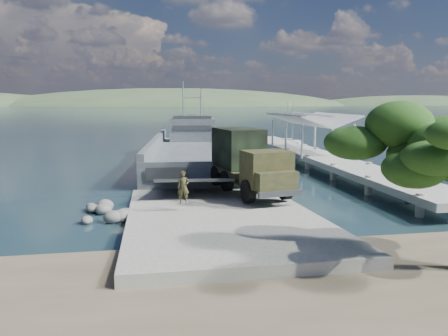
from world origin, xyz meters
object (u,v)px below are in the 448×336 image
sailboat_far (287,143)px  overhang_tree (448,149)px  military_truck (247,161)px  sailboat_near (293,146)px  landing_craft (193,156)px  pier (313,149)px  soldier (183,194)px

sailboat_far → overhang_tree: 48.59m
overhang_tree → sailboat_far: bearing=79.0°
sailboat_far → military_truck: bearing=-96.3°
military_truck → sailboat_near: bearing=55.8°
landing_craft → sailboat_near: bearing=45.7°
pier → landing_craft: landing_craft is taller
sailboat_near → sailboat_far: bearing=76.1°
pier → sailboat_far: sailboat_far is taller
military_truck → overhang_tree: size_ratio=1.40×
overhang_tree → military_truck: bearing=106.6°
sailboat_near → military_truck: bearing=-124.5°
soldier → sailboat_near: bearing=64.4°
sailboat_far → overhang_tree: size_ratio=0.98×
soldier → overhang_tree: 13.63m
military_truck → soldier: military_truck is taller
overhang_tree → landing_craft: bearing=101.3°
overhang_tree → pier: bearing=78.1°
landing_craft → sailboat_far: landing_craft is taller
pier → landing_craft: bearing=168.2°
sailboat_near → overhang_tree: sailboat_near is taller
sailboat_near → overhang_tree: 45.31m
pier → soldier: 24.09m
sailboat_near → sailboat_far: size_ratio=1.03×
military_truck → sailboat_near: 32.81m
landing_craft → sailboat_near: (15.30, 12.98, -0.44)m
pier → landing_craft: 12.56m
soldier → landing_craft: bearing=84.8°
military_truck → pier: bearing=44.1°
military_truck → overhang_tree: 15.06m
military_truck → overhang_tree: bearing=-83.6°
landing_craft → overhang_tree: 32.06m
sailboat_far → overhang_tree: sailboat_far is taller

